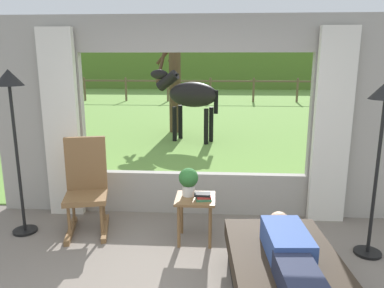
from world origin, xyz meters
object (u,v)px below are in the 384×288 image
Objects in this scene: floor_lamp_right at (383,117)px; horse at (190,95)px; side_table at (195,205)px; pasture_tree at (175,85)px; book_stack at (203,197)px; potted_plant at (189,180)px; recliner_sofa at (288,286)px; reclining_person at (291,255)px; rocking_chair at (86,186)px; floor_lamp_left at (11,103)px.

horse is (-2.27, 5.30, -0.32)m from floor_lamp_right.
side_table is 0.18× the size of pasture_tree.
book_stack is 6.48m from pasture_tree.
potted_plant is 0.18× the size of horse.
reclining_person is (-0.00, -0.05, 0.30)m from recliner_sofa.
side_table is at bearing -154.33° from horse.
floor_lamp_left is (-0.73, -0.15, 1.00)m from rocking_chair.
book_stack reaches higher than recliner_sofa.
book_stack is at bearing 120.54° from recliner_sofa.
pasture_tree is (1.13, 6.21, -0.25)m from floor_lamp_left.
side_table is 2.70× the size of book_stack.
book_stack is 0.11× the size of floor_lamp_right.
pasture_tree is (0.40, 6.06, 0.76)m from rocking_chair.
potted_plant reaches higher than reclining_person.
potted_plant is (1.24, -0.17, 0.16)m from rocking_chair.
pasture_tree is at bearing 99.06° from book_stack.
rocking_chair is 3.32m from floor_lamp_right.
floor_lamp_right is 1.02× the size of horse.
book_stack is 0.07× the size of pasture_tree.
recliner_sofa is 1.88m from floor_lamp_right.
floor_lamp_left is 0.68× the size of pasture_tree.
floor_lamp_left reaches higher than floor_lamp_right.
floor_lamp_left is 5.30m from horse.
pasture_tree reaches higher than rocking_chair.
side_table is 1.63× the size of potted_plant.
potted_plant is (-0.90, 1.20, 0.48)m from recliner_sofa.
floor_lamp_left is (-2.05, 0.08, 1.12)m from side_table.
potted_plant is at bearing -155.17° from horse.
floor_lamp_left is 1.05× the size of floor_lamp_right.
potted_plant is 5.09m from horse.
rocking_chair is 3.50× the size of potted_plant.
floor_lamp_right is (1.76, -0.12, 0.92)m from book_stack.
book_stack is 1.99m from floor_lamp_right.
book_stack is at bearing -3.81° from floor_lamp_left.
book_stack is 5.24m from horse.
book_stack is (0.09, -0.06, 0.13)m from side_table.
reclining_person is 1.28× the size of rocking_chair.
side_table is at bearing -81.66° from pasture_tree.
horse is 1.29m from pasture_tree.
book_stack reaches higher than side_table.
side_table is 0.27× the size of floor_lamp_left.
side_table is 5.18m from horse.
recliner_sofa is 7.72m from pasture_tree.
horse is at bearing -67.10° from pasture_tree.
side_table is 2.34m from floor_lamp_left.
pasture_tree reaches higher than book_stack.
reclining_person is 1.35m from book_stack.
pasture_tree is at bearing 97.70° from potted_plant.
side_table is at bearing 145.72° from book_stack.
rocking_chair is at bearing 168.23° from book_stack.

